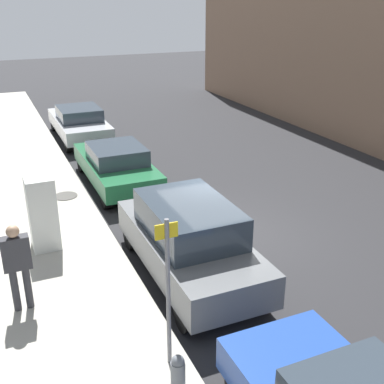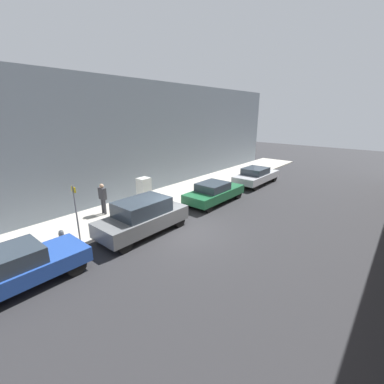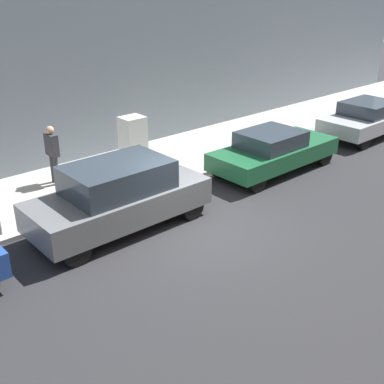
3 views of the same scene
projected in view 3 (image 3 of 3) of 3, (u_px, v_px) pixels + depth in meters
ground_plane at (202, 230)px, 12.05m from camera, size 80.00×80.00×0.00m
sidewalk_slab at (106, 177)px, 15.06m from camera, size 3.77×44.00×0.13m
building_facade_near at (48, 42)px, 15.55m from camera, size 2.18×39.60×7.76m
discarded_refrigerator at (133, 144)px, 15.04m from camera, size 0.63×0.72×1.77m
manhole_cover at (222, 157)px, 16.53m from camera, size 0.70×0.70×0.02m
pedestrian_walking_far at (52, 150)px, 14.07m from camera, size 0.51×0.24×1.77m
parked_suv_gray at (119, 196)px, 11.82m from camera, size 1.87×4.53×1.73m
parked_sedan_green at (273, 150)px, 15.46m from camera, size 1.81×4.53×1.37m
parked_sedan_silver at (370, 117)px, 19.01m from camera, size 1.87×4.73×1.40m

